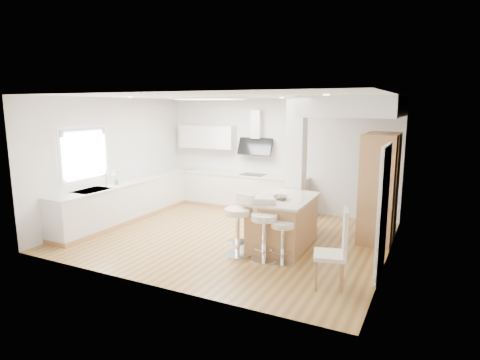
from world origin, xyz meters
The scene contains 18 objects.
ground centered at (0.00, 0.00, 0.00)m, with size 6.00×6.00×0.00m, color #A1743B.
ceiling centered at (0.00, 0.00, 0.00)m, with size 6.00×5.00×0.02m, color white.
wall_back centered at (0.00, 2.50, 1.40)m, with size 6.00×0.04×2.80m, color silver.
wall_left centered at (-3.00, 0.00, 1.40)m, with size 0.04×5.00×2.80m, color silver.
wall_right centered at (3.00, 0.00, 1.40)m, with size 0.04×5.00×2.80m, color silver.
skylight centered at (-0.79, 0.60, 2.77)m, with size 4.10×2.10×0.06m.
window_left centered at (-2.96, -0.90, 1.69)m, with size 0.06×1.28×1.07m.
doorway_right centered at (2.97, -0.60, 1.00)m, with size 0.05×1.00×2.10m.
counter_left centered at (-2.70, 0.23, 0.46)m, with size 0.63×4.50×1.35m.
counter_back centered at (-0.91, 2.22, 0.70)m, with size 3.62×0.63×2.50m.
pillar centered at (1.05, 0.95, 1.40)m, with size 0.35×0.35×2.80m.
soffit centered at (2.10, 1.40, 2.60)m, with size 1.78×2.20×0.40m.
oven_column centered at (2.68, 1.23, 1.05)m, with size 0.63×1.21×2.10m.
peninsula centered at (1.15, -0.04, 0.48)m, with size 1.06×1.57×1.01m.
bar_stool_a centered at (0.61, -0.82, 0.61)m, with size 0.63×0.63×1.08m.
bar_stool_b centered at (1.11, -0.84, 0.59)m, with size 0.61×0.61×1.04m.
bar_stool_c centered at (1.43, -0.81, 0.51)m, with size 0.47×0.47×0.91m.
dining_chair centered at (2.46, -1.33, 0.63)m, with size 0.56×0.56×1.18m.
Camera 1 is at (3.65, -6.88, 2.62)m, focal length 30.00 mm.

